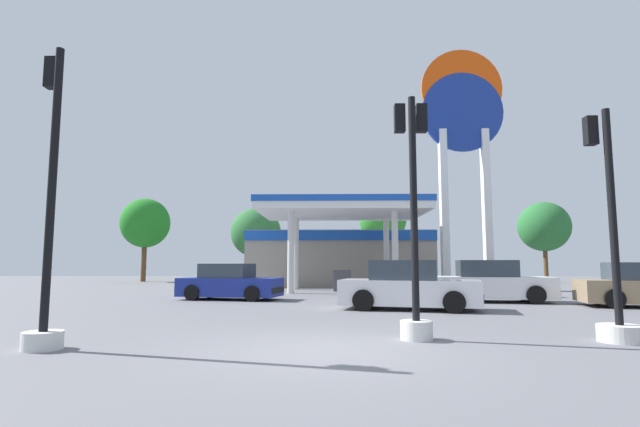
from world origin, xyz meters
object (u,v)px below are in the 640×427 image
Objects in this scene: car_0 at (230,283)px; tree_2 at (383,220)px; car_2 at (409,287)px; tree_1 at (256,233)px; tree_3 at (544,227)px; traffic_signal_2 at (614,278)px; station_pole_sign at (463,132)px; car_3 at (490,283)px; traffic_signal_0 at (414,241)px; tree_0 at (145,223)px; traffic_signal_1 at (48,244)px.

tree_2 is at bearing 65.86° from car_0.
tree_1 reaches higher than car_2.
tree_2 is at bearing 171.39° from tree_3.
tree_3 is (10.76, 26.46, 3.00)m from traffic_signal_2.
tree_2 is 1.13× the size of tree_3.
station_pole_sign is 2.98× the size of car_3.
car_2 is at bearing 81.78° from traffic_signal_0.
traffic_signal_1 is at bearing -71.18° from tree_0.
station_pole_sign is 2.98× the size of car_2.
tree_0 is (-20.14, 28.22, 3.47)m from traffic_signal_2.
tree_2 is at bearing 92.28° from traffic_signal_2.
car_2 is 4.70m from car_3.
traffic_signal_2 is at bearing -97.40° from station_pole_sign.
tree_3 reaches higher than car_2.
car_3 is at bearing 42.59° from traffic_signal_1.
traffic_signal_1 reaches higher than car_2.
station_pole_sign is 2.06× the size of tree_0.
tree_3 is at bearing 52.64° from traffic_signal_1.
traffic_signal_0 is 30.06m from tree_3.
station_pole_sign is at bearing 79.53° from car_3.
traffic_signal_1 is 0.90× the size of tree_1.
traffic_signal_1 is at bearing -174.54° from traffic_signal_2.
traffic_signal_2 is (9.34, -9.93, 0.53)m from car_0.
tree_3 is at bearing 39.45° from car_0.
traffic_signal_1 is (-12.41, -18.04, -7.06)m from station_pole_sign.
traffic_signal_0 is 32.62m from tree_0.
station_pole_sign is 2.59× the size of traffic_signal_1.
traffic_signal_0 reaches higher than traffic_signal_2.
tree_0 is (-17.30, 22.19, 3.94)m from car_2.
tree_1 is (-11.99, 19.31, 3.18)m from car_3.
car_3 is at bearing -42.51° from tree_0.
traffic_signal_1 is at bearing -94.48° from car_0.
tree_2 reaches higher than tree_0.
tree_0 is 30.95m from tree_3.
tree_2 reaches higher than traffic_signal_1.
tree_3 is at bearing -4.99° from tree_1.
car_2 is at bearing -114.64° from station_pole_sign.
station_pole_sign is 2.33× the size of tree_1.
traffic_signal_1 is 0.80× the size of tree_0.
station_pole_sign is 14.62m from car_2.
tree_3 is at bearing 47.74° from station_pole_sign.
tree_1 reaches higher than car_3.
tree_3 is (20.10, 16.54, 3.53)m from car_0.
traffic_signal_2 is 28.72m from tree_3.
traffic_signal_0 is at bearing -118.81° from tree_3.
tree_1 is (-11.25, 28.39, 2.71)m from traffic_signal_2.
car_2 is (6.49, -3.90, 0.05)m from car_0.
traffic_signal_0 is at bearing -98.22° from car_2.
tree_1 is at bearing 92.05° from traffic_signal_1.
tree_3 reaches higher than traffic_signal_0.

